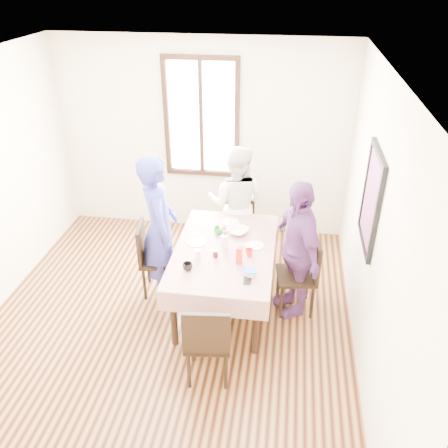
{
  "coord_description": "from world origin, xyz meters",
  "views": [
    {
      "loc": [
        1.18,
        -3.72,
        3.5
      ],
      "look_at": [
        0.57,
        0.42,
        1.1
      ],
      "focal_mm": 37.18,
      "sensor_mm": 36.0,
      "label": 1
    }
  ],
  "objects_px": {
    "chair_left": "(159,259)",
    "person_right": "(297,249)",
    "chair_far": "(236,225)",
    "person_far": "(236,204)",
    "dining_table": "(225,278)",
    "chair_near": "(208,338)",
    "person_left": "(158,228)",
    "chair_right": "(296,275)"
  },
  "relations": [
    {
      "from": "chair_left",
      "to": "person_far",
      "type": "bearing_deg",
      "value": 129.15
    },
    {
      "from": "person_far",
      "to": "chair_right",
      "type": "bearing_deg",
      "value": 134.28
    },
    {
      "from": "chair_right",
      "to": "chair_far",
      "type": "height_order",
      "value": "same"
    },
    {
      "from": "chair_near",
      "to": "person_left",
      "type": "distance_m",
      "value": 1.49
    },
    {
      "from": "person_far",
      "to": "person_right",
      "type": "distance_m",
      "value": 1.26
    },
    {
      "from": "person_left",
      "to": "person_far",
      "type": "distance_m",
      "value": 1.19
    },
    {
      "from": "chair_near",
      "to": "person_right",
      "type": "xyz_separation_m",
      "value": [
        0.77,
        1.11,
        0.34
      ]
    },
    {
      "from": "chair_right",
      "to": "person_right",
      "type": "distance_m",
      "value": 0.34
    },
    {
      "from": "chair_right",
      "to": "person_right",
      "type": "bearing_deg",
      "value": 81.56
    },
    {
      "from": "chair_near",
      "to": "chair_right",
      "type": "bearing_deg",
      "value": 48.19
    },
    {
      "from": "chair_right",
      "to": "chair_far",
      "type": "bearing_deg",
      "value": 29.74
    },
    {
      "from": "person_left",
      "to": "dining_table",
      "type": "bearing_deg",
      "value": -120.59
    },
    {
      "from": "chair_right",
      "to": "person_far",
      "type": "bearing_deg",
      "value": 30.28
    },
    {
      "from": "dining_table",
      "to": "chair_far",
      "type": "relative_size",
      "value": 1.69
    },
    {
      "from": "chair_left",
      "to": "person_far",
      "type": "height_order",
      "value": "person_far"
    },
    {
      "from": "person_left",
      "to": "person_right",
      "type": "relative_size",
      "value": 1.09
    },
    {
      "from": "chair_far",
      "to": "person_far",
      "type": "bearing_deg",
      "value": 92.58
    },
    {
      "from": "chair_left",
      "to": "person_left",
      "type": "xyz_separation_m",
      "value": [
        0.02,
        0.0,
        0.41
      ]
    },
    {
      "from": "chair_far",
      "to": "person_right",
      "type": "bearing_deg",
      "value": 130.01
    },
    {
      "from": "dining_table",
      "to": "chair_near",
      "type": "xyz_separation_m",
      "value": [
        0.0,
        -1.06,
        0.08
      ]
    },
    {
      "from": "chair_right",
      "to": "chair_near",
      "type": "bearing_deg",
      "value": 135.88
    },
    {
      "from": "chair_near",
      "to": "person_right",
      "type": "relative_size",
      "value": 0.57
    },
    {
      "from": "chair_left",
      "to": "person_left",
      "type": "bearing_deg",
      "value": 80.75
    },
    {
      "from": "chair_far",
      "to": "chair_near",
      "type": "relative_size",
      "value": 1.0
    },
    {
      "from": "dining_table",
      "to": "person_right",
      "type": "xyz_separation_m",
      "value": [
        0.77,
        0.05,
        0.42
      ]
    },
    {
      "from": "person_right",
      "to": "person_far",
      "type": "bearing_deg",
      "value": -165.92
    },
    {
      "from": "chair_left",
      "to": "chair_right",
      "type": "distance_m",
      "value": 1.59
    },
    {
      "from": "chair_far",
      "to": "person_right",
      "type": "relative_size",
      "value": 0.57
    },
    {
      "from": "chair_right",
      "to": "person_far",
      "type": "distance_m",
      "value": 1.31
    },
    {
      "from": "chair_left",
      "to": "chair_near",
      "type": "distance_m",
      "value": 1.44
    },
    {
      "from": "person_far",
      "to": "dining_table",
      "type": "bearing_deg",
      "value": 95.55
    },
    {
      "from": "dining_table",
      "to": "chair_left",
      "type": "xyz_separation_m",
      "value": [
        -0.79,
        0.14,
        0.08
      ]
    },
    {
      "from": "chair_right",
      "to": "chair_near",
      "type": "xyz_separation_m",
      "value": [
        -0.79,
        -1.11,
        0.0
      ]
    },
    {
      "from": "dining_table",
      "to": "chair_right",
      "type": "xyz_separation_m",
      "value": [
        0.79,
        0.05,
        0.08
      ]
    },
    {
      "from": "chair_far",
      "to": "person_far",
      "type": "xyz_separation_m",
      "value": [
        0.0,
        -0.02,
        0.32
      ]
    },
    {
      "from": "chair_left",
      "to": "person_right",
      "type": "xyz_separation_m",
      "value": [
        1.57,
        -0.1,
        0.34
      ]
    },
    {
      "from": "chair_left",
      "to": "person_left",
      "type": "distance_m",
      "value": 0.41
    },
    {
      "from": "chair_far",
      "to": "person_left",
      "type": "distance_m",
      "value": 1.27
    },
    {
      "from": "chair_right",
      "to": "chair_far",
      "type": "distance_m",
      "value": 1.29
    },
    {
      "from": "chair_near",
      "to": "person_right",
      "type": "bearing_deg",
      "value": 48.92
    },
    {
      "from": "chair_left",
      "to": "person_far",
      "type": "distance_m",
      "value": 1.24
    },
    {
      "from": "chair_near",
      "to": "person_left",
      "type": "bearing_deg",
      "value": 116.61
    }
  ]
}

